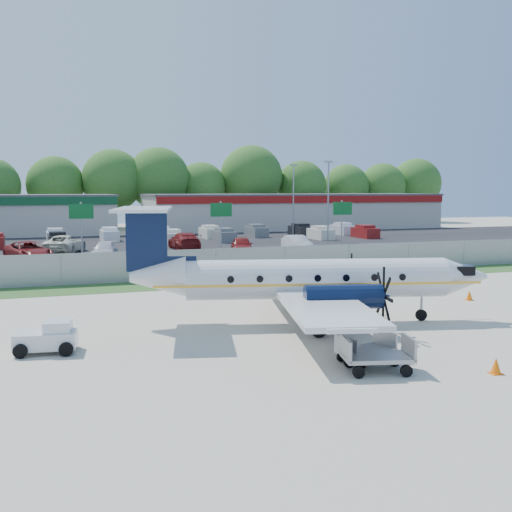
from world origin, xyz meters
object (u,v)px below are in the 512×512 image
object	(u,v)px
baggage_cart_near	(377,356)
baggage_cart_far	(366,349)
aircraft	(309,279)
pushback_tug	(49,337)

from	to	relation	value
baggage_cart_near	baggage_cart_far	distance (m)	1.22
baggage_cart_far	aircraft	bearing A→B (deg)	82.85
pushback_tug	baggage_cart_far	xyz separation A→B (m)	(10.32, -5.12, -0.10)
pushback_tug	baggage_cart_far	size ratio (longest dim) A/B	1.11
baggage_cart_near	pushback_tug	bearing A→B (deg)	147.91
aircraft	baggage_cart_near	bearing A→B (deg)	-97.86
pushback_tug	baggage_cart_far	world-z (taller)	pushback_tug
baggage_cart_near	baggage_cart_far	world-z (taller)	baggage_cart_near
baggage_cart_near	baggage_cart_far	xyz separation A→B (m)	(0.25, 1.20, -0.08)
aircraft	baggage_cart_far	xyz separation A→B (m)	(-0.84, -6.69, -1.54)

